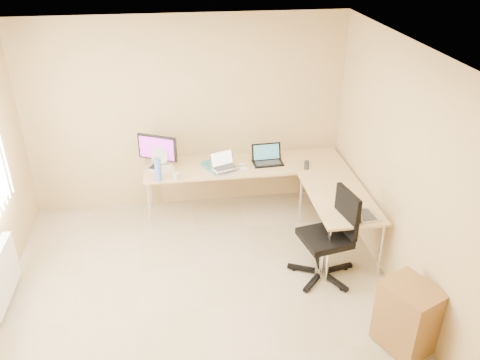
{
  "coord_description": "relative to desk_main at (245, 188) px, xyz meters",
  "views": [
    {
      "loc": [
        -0.16,
        -3.88,
        3.61
      ],
      "look_at": [
        0.55,
        1.1,
        0.9
      ],
      "focal_mm": 36.64,
      "sensor_mm": 36.0,
      "label": 1
    }
  ],
  "objects": [
    {
      "name": "wall_back",
      "position": [
        -0.72,
        0.4,
        0.93
      ],
      "size": [
        4.5,
        0.0,
        4.5
      ],
      "primitive_type": "plane",
      "rotation": [
        1.57,
        0.0,
        0.0
      ],
      "color": "tan",
      "rests_on": "ground"
    },
    {
      "name": "mouse",
      "position": [
        -0.04,
        -0.04,
        0.38
      ],
      "size": [
        0.12,
        0.08,
        0.04
      ],
      "primitive_type": "ellipsoid",
      "rotation": [
        0.0,
        0.0,
        -0.13
      ],
      "color": "silver",
      "rests_on": "desk_main"
    },
    {
      "name": "papers",
      "position": [
        -1.13,
        0.12,
        0.37
      ],
      "size": [
        0.27,
        0.36,
        0.01
      ],
      "primitive_type": "cube",
      "rotation": [
        0.0,
        0.0,
        -0.08
      ],
      "color": "silver",
      "rests_on": "desk_main"
    },
    {
      "name": "radiator",
      "position": [
        -2.75,
        -1.45,
        -0.02
      ],
      "size": [
        0.09,
        0.8,
        0.55
      ],
      "primitive_type": "cube",
      "color": "white",
      "rests_on": "ground"
    },
    {
      "name": "desk_fan",
      "position": [
        -1.1,
        0.02,
        0.51
      ],
      "size": [
        0.3,
        0.3,
        0.3
      ],
      "primitive_type": "cylinder",
      "rotation": [
        0.0,
        0.0,
        -0.33
      ],
      "color": "beige",
      "rests_on": "desk_main"
    },
    {
      "name": "floor",
      "position": [
        -0.72,
        -1.85,
        -0.36
      ],
      "size": [
        4.5,
        4.5,
        0.0
      ],
      "primitive_type": "plane",
      "color": "tan",
      "rests_on": "ground"
    },
    {
      "name": "book_stack",
      "position": [
        -0.4,
        -0.06,
        0.39
      ],
      "size": [
        0.36,
        0.4,
        0.06
      ],
      "primitive_type": "cube",
      "rotation": [
        0.0,
        0.0,
        0.43
      ],
      "color": "teal",
      "rests_on": "desk_main"
    },
    {
      "name": "ceiling",
      "position": [
        -0.72,
        -1.85,
        2.24
      ],
      "size": [
        4.5,
        4.5,
        0.0
      ],
      "primitive_type": "plane",
      "rotation": [
        3.14,
        0.0,
        0.0
      ],
      "color": "white",
      "rests_on": "ground"
    },
    {
      "name": "mug",
      "position": [
        -0.91,
        -0.3,
        0.41
      ],
      "size": [
        0.1,
        0.1,
        0.08
      ],
      "primitive_type": "imported",
      "rotation": [
        0.0,
        0.0,
        -0.18
      ],
      "color": "silver",
      "rests_on": "desk_main"
    },
    {
      "name": "laptop_center",
      "position": [
        -0.3,
        -0.2,
        0.53
      ],
      "size": [
        0.39,
        0.35,
        0.21
      ],
      "primitive_type": "cube",
      "rotation": [
        0.0,
        0.0,
        0.37
      ],
      "color": "silver",
      "rests_on": "desk_main"
    },
    {
      "name": "water_bottle",
      "position": [
        -1.13,
        -0.3,
        0.51
      ],
      "size": [
        0.09,
        0.09,
        0.29
      ],
      "primitive_type": "cylinder",
      "rotation": [
        0.0,
        0.0,
        -0.12
      ],
      "color": "#4A76CD",
      "rests_on": "desk_main"
    },
    {
      "name": "white_box",
      "position": [
        -1.06,
        -0.01,
        0.4
      ],
      "size": [
        0.24,
        0.2,
        0.08
      ],
      "primitive_type": "cube",
      "rotation": [
        0.0,
        0.0,
        0.26
      ],
      "color": "beige",
      "rests_on": "desk_main"
    },
    {
      "name": "cd_stack",
      "position": [
        -0.31,
        -0.11,
        0.38
      ],
      "size": [
        0.17,
        0.17,
        0.03
      ],
      "primitive_type": "cylinder",
      "rotation": [
        0.0,
        0.0,
        0.31
      ],
      "color": "silver",
      "rests_on": "desk_main"
    },
    {
      "name": "laptop_return",
      "position": [
        1.08,
        -1.46,
        0.49
      ],
      "size": [
        0.39,
        0.32,
        0.24
      ],
      "primitive_type": "cube",
      "rotation": [
        0.0,
        0.0,
        1.66
      ],
      "color": "#ACB0C1",
      "rests_on": "desk_return"
    },
    {
      "name": "office_chair",
      "position": [
        0.66,
        -1.49,
        0.14
      ],
      "size": [
        0.75,
        0.75,
        1.06
      ],
      "primitive_type": "cube",
      "rotation": [
        0.0,
        0.0,
        0.19
      ],
      "color": "black",
      "rests_on": "ground"
    },
    {
      "name": "desk_return",
      "position": [
        0.98,
        -1.0,
        0.0
      ],
      "size": [
        0.7,
        1.3,
        0.73
      ],
      "primitive_type": "cube",
      "color": "tan",
      "rests_on": "ground"
    },
    {
      "name": "black_cup",
      "position": [
        0.76,
        -0.26,
        0.42
      ],
      "size": [
        0.07,
        0.07,
        0.11
      ],
      "primitive_type": "cylinder",
      "rotation": [
        0.0,
        0.0,
        0.11
      ],
      "color": "#272727",
      "rests_on": "desk_main"
    },
    {
      "name": "monitor",
      "position": [
        -1.13,
        0.05,
        0.59
      ],
      "size": [
        0.55,
        0.39,
        0.46
      ],
      "primitive_type": "cube",
      "rotation": [
        0.0,
        0.0,
        -0.47
      ],
      "color": "black",
      "rests_on": "desk_main"
    },
    {
      "name": "desk_main",
      "position": [
        0.0,
        0.0,
        0.0
      ],
      "size": [
        2.65,
        0.7,
        0.73
      ],
      "primitive_type": "cube",
      "color": "tan",
      "rests_on": "ground"
    },
    {
      "name": "keyboard",
      "position": [
        -0.2,
        -0.22,
        0.37
      ],
      "size": [
        0.44,
        0.27,
        0.02
      ],
      "primitive_type": "cube",
      "rotation": [
        0.0,
        0.0,
        0.37
      ],
      "color": "silver",
      "rests_on": "desk_main"
    },
    {
      "name": "wall_right",
      "position": [
        1.38,
        -1.85,
        0.93
      ],
      "size": [
        0.0,
        4.5,
        4.5
      ],
      "primitive_type": "plane",
      "rotation": [
        1.57,
        0.0,
        -1.57
      ],
      "color": "tan",
      "rests_on": "ground"
    },
    {
      "name": "laptop_black",
      "position": [
        0.3,
        -0.03,
        0.49
      ],
      "size": [
        0.41,
        0.31,
        0.25
      ],
      "primitive_type": "cube",
      "rotation": [
        0.0,
        0.0,
        0.06
      ],
      "color": "black",
      "rests_on": "desk_main"
    },
    {
      "name": "cabinet",
      "position": [
        1.13,
        -2.61,
        -0.01
      ],
      "size": [
        0.56,
        0.61,
        0.68
      ],
      "primitive_type": "cube",
      "rotation": [
        0.0,
        0.0,
        0.42
      ],
      "color": "olive",
      "rests_on": "ground"
    }
  ]
}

